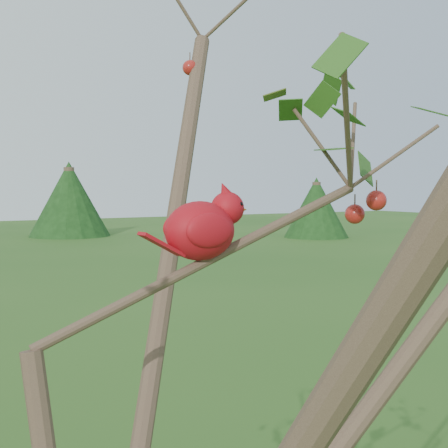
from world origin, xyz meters
name	(u,v)px	position (x,y,z in m)	size (l,w,h in m)	color
crabapple_tree	(104,244)	(0.03, -0.02, 2.12)	(2.35, 2.05, 2.95)	#422E23
cardinal	(203,227)	(0.24, 0.08, 2.13)	(0.21, 0.11, 0.15)	#A50E17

